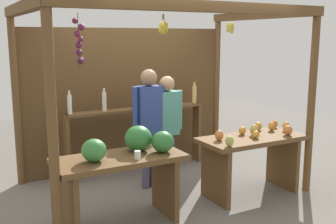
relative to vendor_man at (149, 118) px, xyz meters
The scene contains 7 objects.
ground_plane 1.01m from the vendor_man, 23.22° to the right, with size 12.00×12.00×0.00m, color slate.
market_stall 0.64m from the vendor_man, 73.53° to the left, with size 3.51×2.26×2.46m.
fruit_counter_left 1.16m from the vendor_man, 130.13° to the right, with size 1.42×0.65×1.08m.
fruit_counter_right 1.44m from the vendor_man, 38.40° to the right, with size 1.42×0.66×0.94m.
bottle_shelf_unit 0.79m from the vendor_man, 77.83° to the left, with size 2.25×0.22×1.35m.
vendor_man is the anchor object (origin of this frame).
vendor_woman 0.29m from the vendor_man, ahead, with size 0.48×0.21×1.55m.
Camera 1 is at (-2.52, -4.80, 2.08)m, focal length 43.46 mm.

